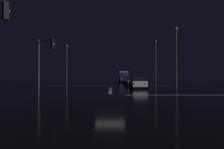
# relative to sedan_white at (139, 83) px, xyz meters

# --- Properties ---
(ground) EXTENTS (120.00, 120.00, 0.10)m
(ground) POSITION_rel_sedan_white_xyz_m (-3.65, -10.57, -0.85)
(ground) COLOR black
(stop_line_north) EXTENTS (0.35, 14.71, 0.01)m
(stop_line_north) POSITION_rel_sedan_white_xyz_m (-3.65, -2.00, -0.80)
(stop_line_north) COLOR white
(stop_line_north) RESTS_ON ground
(centre_line_ns) EXTENTS (22.00, 0.15, 0.01)m
(centre_line_ns) POSITION_rel_sedan_white_xyz_m (-3.65, 9.60, -0.80)
(centre_line_ns) COLOR yellow
(centre_line_ns) RESTS_ON ground
(crosswalk_bar_east) EXTENTS (14.71, 0.40, 0.01)m
(crosswalk_bar_east) POSITION_rel_sedan_white_xyz_m (5.03, -10.57, -0.80)
(crosswalk_bar_east) COLOR white
(crosswalk_bar_east) RESTS_ON ground
(sedan_white) EXTENTS (2.02, 4.33, 1.57)m
(sedan_white) POSITION_rel_sedan_white_xyz_m (0.00, 0.00, 0.00)
(sedan_white) COLOR silver
(sedan_white) RESTS_ON ground
(sedan_red) EXTENTS (2.02, 4.33, 1.57)m
(sedan_red) POSITION_rel_sedan_white_xyz_m (0.30, 5.49, 0.00)
(sedan_red) COLOR maroon
(sedan_red) RESTS_ON ground
(sedan_gray) EXTENTS (2.02, 4.33, 1.57)m
(sedan_gray) POSITION_rel_sedan_white_xyz_m (0.11, 10.82, 0.00)
(sedan_gray) COLOR slate
(sedan_gray) RESTS_ON ground
(sedan_silver) EXTENTS (2.02, 4.33, 1.57)m
(sedan_silver) POSITION_rel_sedan_white_xyz_m (0.19, 17.03, 0.00)
(sedan_silver) COLOR #B7B7BC
(sedan_silver) RESTS_ON ground
(sedan_blue) EXTENTS (2.02, 4.33, 1.57)m
(sedan_blue) POSITION_rel_sedan_white_xyz_m (0.26, 23.39, 0.00)
(sedan_blue) COLOR navy
(sedan_blue) RESTS_ON ground
(sedan_orange) EXTENTS (2.02, 4.33, 1.57)m
(sedan_orange) POSITION_rel_sedan_white_xyz_m (0.14, 29.36, 0.00)
(sedan_orange) COLOR #C66014
(sedan_orange) RESTS_ON ground
(box_truck) EXTENTS (2.68, 8.28, 3.08)m
(box_truck) POSITION_rel_sedan_white_xyz_m (-0.08, 36.78, 0.91)
(box_truck) COLOR navy
(box_truck) RESTS_ON ground
(traffic_signal_nw) EXTENTS (2.67, 2.67, 6.22)m
(traffic_signal_nw) POSITION_rel_sedan_white_xyz_m (-11.62, -2.61, 3.44)
(traffic_signal_nw) COLOR #4C4C51
(traffic_signal_nw) RESTS_ON ground
(streetlamp_left_far) EXTENTS (0.44, 0.44, 8.54)m
(streetlamp_left_far) POSITION_rel_sedan_white_xyz_m (-13.32, 19.60, 4.15)
(streetlamp_left_far) COLOR #424247
(streetlamp_left_far) RESTS_ON ground
(streetlamp_right_near) EXTENTS (0.44, 0.44, 8.92)m
(streetlamp_right_near) POSITION_rel_sedan_white_xyz_m (6.03, 3.60, 4.34)
(streetlamp_right_near) COLOR #424247
(streetlamp_right_near) RESTS_ON ground
(streetlamp_right_far) EXTENTS (0.44, 0.44, 9.59)m
(streetlamp_right_far) POSITION_rel_sedan_white_xyz_m (6.03, 19.60, 4.69)
(streetlamp_right_far) COLOR #424247
(streetlamp_right_far) RESTS_ON ground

